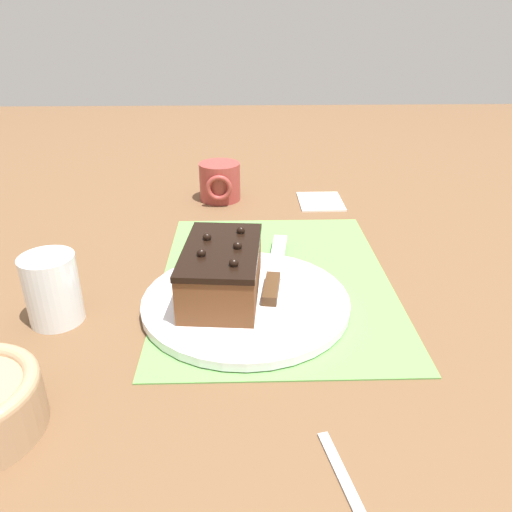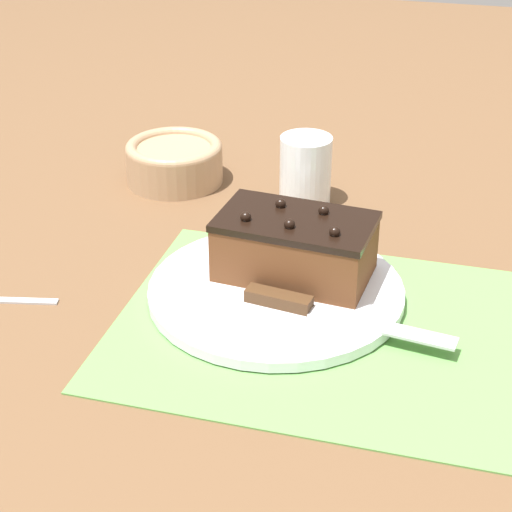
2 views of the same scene
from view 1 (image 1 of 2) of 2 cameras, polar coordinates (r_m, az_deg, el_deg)
ground_plane at (r=0.75m, az=2.20°, el=-2.73°), size 3.00×3.00×0.00m
placemat_woven at (r=0.75m, az=2.20°, el=-2.60°), size 0.46×0.34×0.00m
cake_plate at (r=0.68m, az=-1.18°, el=-5.21°), size 0.28×0.28×0.01m
chocolate_cake at (r=0.67m, az=-3.93°, el=-1.67°), size 0.18×0.11×0.08m
serving_knife at (r=0.72m, az=2.02°, el=-2.35°), size 0.23×0.05×0.01m
drinking_glass at (r=0.69m, az=-22.26°, el=-3.53°), size 0.07×0.07×0.09m
coffee_mug at (r=1.06m, az=-4.16°, el=8.45°), size 0.10×0.09×0.08m
folded_napkin at (r=1.07m, az=7.39°, el=6.30°), size 0.11×0.09×0.01m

